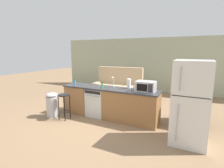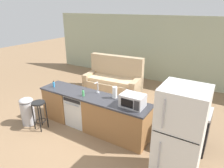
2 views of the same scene
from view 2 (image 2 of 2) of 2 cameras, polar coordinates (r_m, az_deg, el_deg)
The scene contains 15 objects.
ground_plane at distance 5.34m, azimuth -6.69°, elevation -11.72°, with size 24.00×24.00×0.00m, color #896B4C.
wall_back at distance 8.24m, azimuth 13.05°, elevation 9.57°, with size 10.00×0.06×2.60m.
kitchen_counter at distance 5.00m, azimuth -4.70°, elevation -8.51°, with size 2.94×0.66×0.90m.
dishwasher at distance 5.27m, azimuth -9.06°, elevation -7.05°, with size 0.58×0.61×0.84m.
stove_range at distance 4.73m, azimuth 21.24°, elevation -11.45°, with size 0.76×0.68×0.90m.
refrigerator at distance 3.58m, azimuth 18.60°, elevation -14.13°, with size 0.72×0.73×1.77m.
microwave at distance 4.26m, azimuth 5.94°, elevation -4.72°, with size 0.50×0.37×0.28m.
sink_faucet at distance 4.89m, azimuth -4.15°, elevation -1.21°, with size 0.07×0.18×0.30m.
paper_towel_roll at distance 4.61m, azimuth 0.82°, elevation -2.49°, with size 0.14×0.14×0.28m.
soap_bottle at distance 4.79m, azimuth -8.23°, elevation -2.63°, with size 0.06×0.06×0.18m.
dish_soap_bottle at distance 5.50m, azimuth -16.31°, elevation -0.11°, with size 0.06×0.06×0.18m.
kettle at distance 4.39m, azimuth 19.73°, elevation -5.88°, with size 0.21×0.17×0.19m.
bar_stool at distance 5.25m, azimuth -20.09°, elevation -6.89°, with size 0.32×0.32×0.74m.
trash_bin at distance 5.65m, azimuth -22.97°, elevation -7.06°, with size 0.35×0.35×0.74m.
couch at distance 7.21m, azimuth 0.54°, elevation 0.96°, with size 2.07×1.06×1.27m.
Camera 2 is at (2.84, -3.48, 2.90)m, focal length 32.00 mm.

